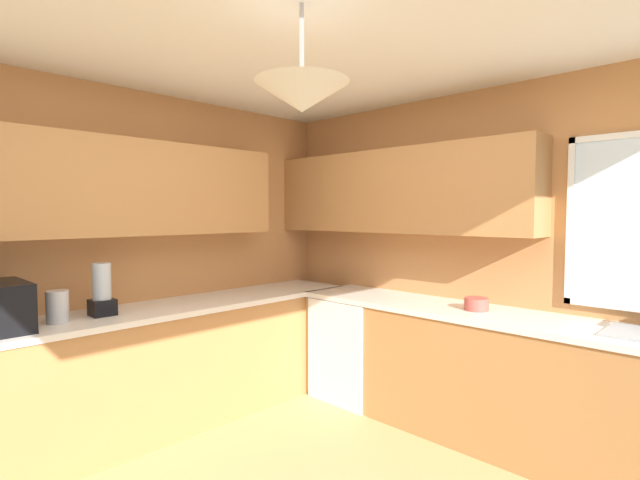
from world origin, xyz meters
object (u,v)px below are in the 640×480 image
(kettle, at_px, (57,307))
(blender_appliance, at_px, (102,292))
(dishwasher, at_px, (356,347))
(bowl, at_px, (476,304))

(kettle, relative_size, blender_appliance, 0.57)
(blender_appliance, bearing_deg, kettle, -85.97)
(blender_appliance, bearing_deg, dishwasher, 70.93)
(kettle, xyz_separation_m, blender_appliance, (-0.02, 0.28, 0.06))
(kettle, bearing_deg, bowl, 52.08)
(dishwasher, height_order, blender_appliance, blender_appliance)
(kettle, bearing_deg, blender_appliance, 94.03)
(dishwasher, distance_m, kettle, 2.36)
(bowl, bearing_deg, kettle, -127.92)
(bowl, distance_m, blender_appliance, 2.62)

